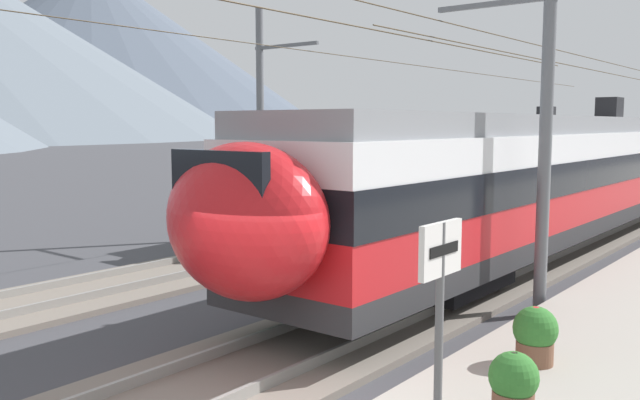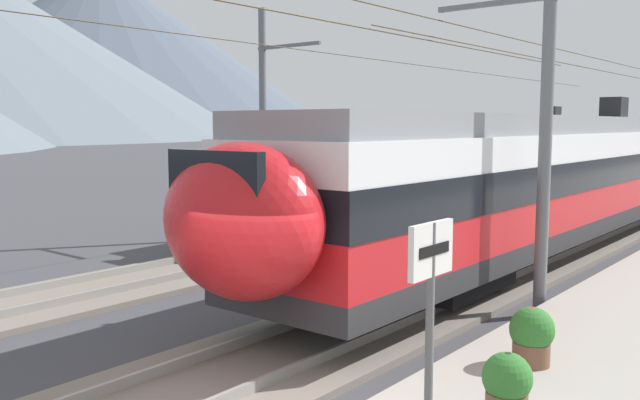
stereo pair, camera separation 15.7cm
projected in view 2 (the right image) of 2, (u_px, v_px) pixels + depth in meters
track_near at (182, 397)px, 8.83m from camera, size 120.00×3.00×0.28m
train_near_platform at (565, 173)px, 19.49m from camera, size 27.60×2.97×4.27m
train_far_track at (508, 155)px, 30.61m from camera, size 32.79×3.00×4.27m
catenary_mast_mid at (538, 103)px, 12.45m from camera, size 46.46×2.43×7.65m
catenary_mast_far_side at (267, 117)px, 21.09m from camera, size 46.46×2.48×7.24m
platform_sign at (430, 291)px, 6.14m from camera, size 0.70×0.08×2.39m
potted_plant_platform_edge at (532, 334)px, 9.12m from camera, size 0.61×0.61×0.80m
potted_plant_by_shelter at (507, 385)px, 7.32m from camera, size 0.55×0.55×0.80m
mountain_right_ridge at (102, 50)px, 250.90m from camera, size 180.43×180.43×62.69m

